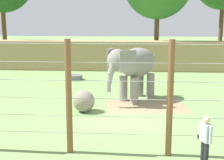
% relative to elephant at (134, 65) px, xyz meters
% --- Properties ---
extents(ground_plane, '(120.00, 120.00, 0.00)m').
position_rel_elephant_xyz_m(ground_plane, '(-0.40, -3.67, -1.96)').
color(ground_plane, '#759956').
extents(dirt_patch, '(4.46, 3.36, 0.01)m').
position_rel_elephant_xyz_m(dirt_patch, '(0.72, -1.15, -1.96)').
color(dirt_patch, '#937F5B').
rests_on(dirt_patch, ground).
extents(embankment_wall, '(36.00, 1.80, 2.50)m').
position_rel_elephant_xyz_m(embankment_wall, '(-0.40, 10.32, -0.72)').
color(embankment_wall, tan).
rests_on(embankment_wall, ground).
extents(elephant, '(3.17, 3.47, 2.96)m').
position_rel_elephant_xyz_m(elephant, '(0.00, 0.00, 0.00)').
color(elephant, gray).
rests_on(elephant, ground).
extents(enrichment_ball, '(1.06, 1.06, 1.06)m').
position_rel_elephant_xyz_m(enrichment_ball, '(-2.41, -2.35, -1.43)').
color(enrichment_ball, gray).
rests_on(enrichment_ball, ground).
extents(cable_fence, '(10.66, 0.21, 3.91)m').
position_rel_elephant_xyz_m(cable_fence, '(-0.43, -7.14, -0.00)').
color(cable_fence, brown).
rests_on(cable_fence, ground).
extents(zookeeper, '(0.37, 0.56, 1.67)m').
position_rel_elephant_xyz_m(zookeeper, '(2.22, -8.05, -1.04)').
color(zookeeper, '#232328').
rests_on(zookeeper, ground).
extents(water_tub, '(1.10, 1.10, 0.35)m').
position_rel_elephant_xyz_m(water_tub, '(-4.34, 5.60, -1.78)').
color(water_tub, slate).
rests_on(water_tub, ground).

